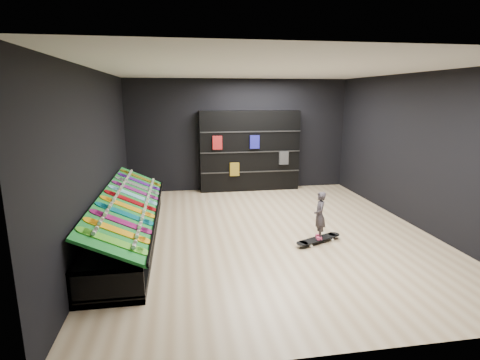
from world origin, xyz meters
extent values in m
cube|color=tan|center=(0.00, 0.00, 0.00)|extent=(6.00, 7.00, 0.01)
cube|color=white|center=(0.00, 0.00, 3.00)|extent=(6.00, 7.00, 0.01)
cube|color=black|center=(0.00, 3.50, 1.50)|extent=(6.00, 0.02, 3.00)
cube|color=black|center=(0.00, -3.50, 1.50)|extent=(6.00, 0.02, 3.00)
cube|color=black|center=(-3.00, 0.00, 1.50)|extent=(0.02, 7.00, 3.00)
cube|color=black|center=(3.00, 0.00, 1.50)|extent=(0.02, 7.00, 3.00)
cube|color=#106620|center=(-2.50, 0.00, 0.71)|extent=(0.92, 4.50, 0.46)
cube|color=black|center=(0.27, 3.32, 1.08)|extent=(2.71, 0.32, 2.17)
imported|color=black|center=(0.77, -0.67, 0.34)|extent=(0.17, 0.22, 0.51)
camera|label=1|loc=(-1.61, -6.60, 2.56)|focal=28.00mm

